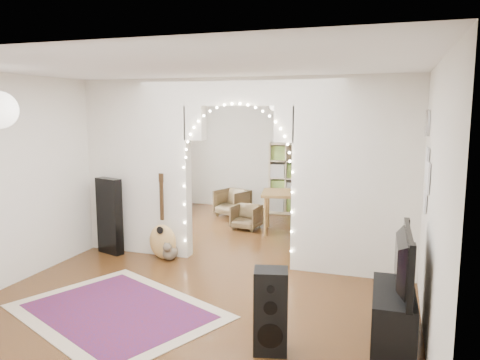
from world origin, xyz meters
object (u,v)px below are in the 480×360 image
(acoustic_guitar, at_px, (162,228))
(bookcase, at_px, (304,179))
(media_console, at_px, (393,315))
(floor_speaker, at_px, (271,311))
(dining_table, at_px, (295,196))
(dining_chair_right, at_px, (246,217))
(dining_chair_left, at_px, (232,203))

(acoustic_guitar, bearing_deg, bookcase, 77.12)
(media_console, bearing_deg, floor_speaker, -151.88)
(floor_speaker, relative_size, bookcase, 0.52)
(dining_table, bearing_deg, floor_speaker, -92.24)
(dining_table, bearing_deg, media_console, -75.44)
(dining_chair_right, bearing_deg, media_console, -47.34)
(acoustic_guitar, relative_size, dining_chair_right, 2.20)
(floor_speaker, distance_m, dining_chair_right, 4.53)
(media_console, relative_size, dining_chair_right, 1.98)
(media_console, relative_size, dining_table, 0.75)
(bookcase, distance_m, dining_chair_left, 1.63)
(acoustic_guitar, height_order, dining_chair_right, acoustic_guitar)
(floor_speaker, relative_size, dining_chair_left, 1.30)
(floor_speaker, relative_size, dining_chair_right, 1.59)
(bookcase, bearing_deg, media_console, -79.41)
(media_console, xyz_separation_m, dining_table, (-1.75, 3.64, 0.43))
(acoustic_guitar, height_order, bookcase, bookcase)
(bookcase, relative_size, dining_table, 1.15)
(acoustic_guitar, distance_m, floor_speaker, 3.10)
(dining_chair_right, bearing_deg, acoustic_guitar, -101.15)
(acoustic_guitar, xyz_separation_m, dining_chair_right, (0.65, 2.11, -0.26))
(floor_speaker, height_order, bookcase, bookcase)
(dining_chair_left, bearing_deg, dining_table, -9.87)
(acoustic_guitar, relative_size, bookcase, 0.72)
(floor_speaker, bearing_deg, dining_chair_left, 99.14)
(media_console, xyz_separation_m, dining_chair_right, (-2.68, 3.61, -0.02))
(acoustic_guitar, bearing_deg, dining_chair_left, 97.42)
(media_console, distance_m, dining_chair_left, 5.64)
(bookcase, relative_size, dining_chair_left, 2.48)
(bookcase, height_order, dining_table, bookcase)
(dining_table, xyz_separation_m, dining_chair_left, (-1.55, 0.93, -0.40))
(media_console, xyz_separation_m, dining_chair_left, (-3.30, 4.57, 0.03))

